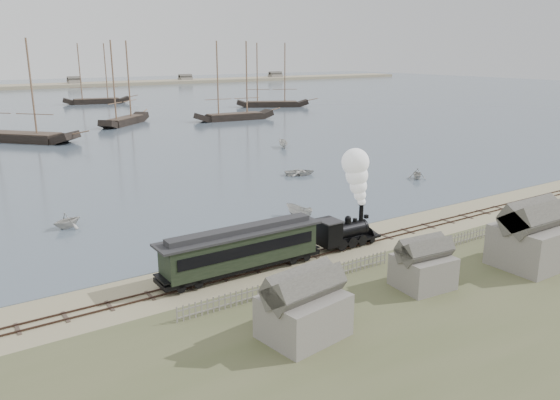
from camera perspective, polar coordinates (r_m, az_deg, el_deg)
ground at (r=50.72m, az=2.94°, el=-4.89°), size 600.00×600.00×0.00m
harbor_water at (r=210.78m, az=-26.13°, el=9.06°), size 600.00×336.00×0.06m
rail_track at (r=49.22m, az=4.33°, el=-5.51°), size 120.00×1.80×0.16m
picket_fence_west at (r=41.94m, az=1.48°, el=-9.36°), size 19.00×0.10×1.20m
picket_fence_east at (r=54.09m, az=18.55°, el=-4.39°), size 15.00×0.10×1.20m
shed_left at (r=35.78m, az=2.44°, el=-14.00°), size 5.00×4.00×4.10m
shed_mid at (r=43.81m, az=14.60°, el=-8.76°), size 4.00×3.50×3.60m
shed_right at (r=51.10m, az=24.63°, el=-6.18°), size 6.00×5.00×5.10m
locomotive at (r=50.37m, az=7.94°, el=-0.34°), size 6.99×2.61×8.71m
passenger_coach at (r=44.18m, az=-4.06°, el=-5.02°), size 14.19×2.74×3.44m
beached_dinghy at (r=49.30m, az=-0.35°, el=-5.01°), size 2.89×3.84×0.75m
rowboat_1 at (r=59.50m, az=-21.37°, el=-1.98°), size 3.68×3.91×1.64m
rowboat_2 at (r=58.94m, az=2.00°, el=-1.21°), size 3.69×2.17×1.34m
rowboat_3 at (r=79.20m, az=2.10°, el=2.94°), size 4.50×5.22×0.91m
rowboat_4 at (r=79.14m, az=14.14°, el=2.69°), size 3.77×3.73×1.50m
rowboat_5 at (r=101.81m, az=0.32°, el=5.89°), size 3.94×2.75×1.42m
schooner_2 at (r=119.96m, az=-26.16°, el=10.26°), size 21.08×22.41×20.00m
schooner_3 at (r=138.78m, az=-16.18°, el=11.69°), size 16.62×16.02×20.00m
schooner_4 at (r=142.93m, az=-4.85°, el=12.31°), size 21.36×6.62×20.00m
schooner_5 at (r=176.84m, az=-0.80°, el=12.94°), size 22.63×15.41×20.00m
schooner_8 at (r=197.45m, az=-18.83°, el=12.40°), size 22.04×9.09×20.00m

